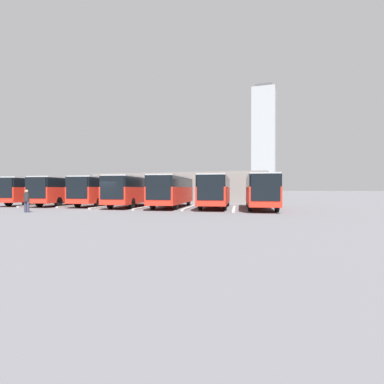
{
  "coord_description": "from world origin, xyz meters",
  "views": [
    {
      "loc": [
        -15.81,
        22.81,
        1.85
      ],
      "look_at": [
        -6.31,
        -5.36,
        1.55
      ],
      "focal_mm": 28.0,
      "sensor_mm": 36.0,
      "label": 1
    }
  ],
  "objects_px": {
    "bus_2": "(172,190)",
    "pedestrian": "(27,200)",
    "bus_4": "(102,190)",
    "bus_0": "(261,190)",
    "bus_1": "(216,190)",
    "bus_6": "(38,190)",
    "bus_5": "(67,190)",
    "bus_3": "(133,190)"
  },
  "relations": [
    {
      "from": "bus_0",
      "to": "bus_5",
      "type": "xyz_separation_m",
      "value": [
        21.65,
        0.37,
        0.0
      ]
    },
    {
      "from": "bus_2",
      "to": "bus_5",
      "type": "xyz_separation_m",
      "value": [
        12.99,
        0.06,
        0.0
      ]
    },
    {
      "from": "bus_0",
      "to": "bus_6",
      "type": "distance_m",
      "value": 25.99
    },
    {
      "from": "bus_2",
      "to": "pedestrian",
      "type": "distance_m",
      "value": 12.88
    },
    {
      "from": "bus_4",
      "to": "pedestrian",
      "type": "distance_m",
      "value": 10.22
    },
    {
      "from": "bus_0",
      "to": "bus_6",
      "type": "height_order",
      "value": "same"
    },
    {
      "from": "bus_3",
      "to": "pedestrian",
      "type": "height_order",
      "value": "bus_3"
    },
    {
      "from": "bus_0",
      "to": "pedestrian",
      "type": "relative_size",
      "value": 6.15
    },
    {
      "from": "bus_2",
      "to": "bus_4",
      "type": "distance_m",
      "value": 8.68
    },
    {
      "from": "bus_0",
      "to": "bus_1",
      "type": "relative_size",
      "value": 1.0
    },
    {
      "from": "bus_0",
      "to": "bus_4",
      "type": "bearing_deg",
      "value": -10.36
    },
    {
      "from": "bus_4",
      "to": "bus_1",
      "type": "bearing_deg",
      "value": 170.24
    },
    {
      "from": "bus_2",
      "to": "bus_6",
      "type": "distance_m",
      "value": 17.32
    },
    {
      "from": "bus_0",
      "to": "bus_6",
      "type": "relative_size",
      "value": 1.0
    },
    {
      "from": "bus_0",
      "to": "bus_1",
      "type": "distance_m",
      "value": 4.34
    },
    {
      "from": "bus_2",
      "to": "bus_4",
      "type": "height_order",
      "value": "same"
    },
    {
      "from": "bus_0",
      "to": "bus_5",
      "type": "height_order",
      "value": "same"
    },
    {
      "from": "bus_4",
      "to": "bus_0",
      "type": "bearing_deg",
      "value": 169.64
    },
    {
      "from": "bus_5",
      "to": "pedestrian",
      "type": "distance_m",
      "value": 10.62
    },
    {
      "from": "bus_5",
      "to": "bus_6",
      "type": "distance_m",
      "value": 4.33
    },
    {
      "from": "bus_1",
      "to": "bus_5",
      "type": "distance_m",
      "value": 17.33
    },
    {
      "from": "bus_2",
      "to": "bus_5",
      "type": "height_order",
      "value": "same"
    },
    {
      "from": "bus_6",
      "to": "bus_3",
      "type": "bearing_deg",
      "value": 169.54
    },
    {
      "from": "bus_3",
      "to": "bus_5",
      "type": "bearing_deg",
      "value": -10.59
    },
    {
      "from": "bus_1",
      "to": "pedestrian",
      "type": "height_order",
      "value": "bus_1"
    },
    {
      "from": "pedestrian",
      "to": "bus_6",
      "type": "bearing_deg",
      "value": 121.66
    },
    {
      "from": "bus_3",
      "to": "bus_2",
      "type": "bearing_deg",
      "value": 173.15
    },
    {
      "from": "bus_1",
      "to": "bus_6",
      "type": "height_order",
      "value": "same"
    },
    {
      "from": "pedestrian",
      "to": "bus_4",
      "type": "bearing_deg",
      "value": 80.09
    },
    {
      "from": "bus_5",
      "to": "bus_3",
      "type": "bearing_deg",
      "value": 169.41
    },
    {
      "from": "bus_0",
      "to": "pedestrian",
      "type": "xyz_separation_m",
      "value": [
        17.16,
        9.96,
        -0.79
      ]
    },
    {
      "from": "bus_1",
      "to": "bus_5",
      "type": "height_order",
      "value": "same"
    },
    {
      "from": "bus_3",
      "to": "bus_4",
      "type": "height_order",
      "value": "same"
    },
    {
      "from": "bus_2",
      "to": "pedestrian",
      "type": "height_order",
      "value": "bus_2"
    },
    {
      "from": "bus_1",
      "to": "bus_6",
      "type": "relative_size",
      "value": 1.0
    },
    {
      "from": "bus_5",
      "to": "bus_6",
      "type": "bearing_deg",
      "value": -10.2
    },
    {
      "from": "bus_1",
      "to": "bus_4",
      "type": "relative_size",
      "value": 1.0
    },
    {
      "from": "bus_4",
      "to": "bus_6",
      "type": "relative_size",
      "value": 1.0
    },
    {
      "from": "bus_4",
      "to": "bus_6",
      "type": "xyz_separation_m",
      "value": [
        8.66,
        0.56,
        0.0
      ]
    },
    {
      "from": "bus_5",
      "to": "bus_4",
      "type": "bearing_deg",
      "value": 178.26
    },
    {
      "from": "bus_4",
      "to": "bus_6",
      "type": "height_order",
      "value": "same"
    },
    {
      "from": "bus_0",
      "to": "bus_4",
      "type": "height_order",
      "value": "same"
    }
  ]
}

